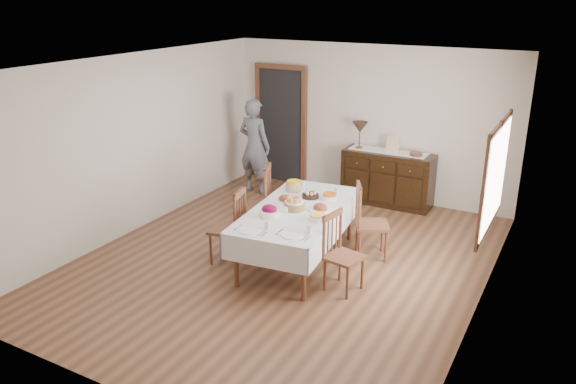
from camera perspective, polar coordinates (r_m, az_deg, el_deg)
The scene contains 26 objects.
ground at distance 7.58m, azimuth -0.36°, elevation -6.99°, with size 6.00×6.00×0.00m, color brown.
room_shell at distance 7.43m, azimuth 0.21°, elevation 5.95°, with size 5.02×6.02×2.65m.
dining_table at distance 7.32m, azimuth 1.04°, elevation -2.34°, with size 1.34×2.29×0.75m.
chair_left_near at distance 7.41m, azimuth -5.85°, elevation -3.41°, with size 0.50×0.50×1.01m.
chair_left_far at distance 8.00m, azimuth -3.16°, elevation -1.10°, with size 0.60×0.60×1.12m.
chair_right_near at distance 6.74m, azimuth 5.38°, elevation -6.07°, with size 0.47×0.47×0.96m.
chair_right_far at distance 7.57m, azimuth 8.14°, elevation -2.89°, with size 0.58×0.58×1.04m.
sideboard at distance 9.56m, azimuth 10.08°, elevation 1.40°, with size 1.50×0.55×0.90m.
person at distance 9.88m, azimuth -3.42°, elevation 4.99°, with size 0.56×0.36×1.80m, color slate.
bread_basket at distance 7.23m, azimuth 0.63°, elevation -1.19°, with size 0.27×0.27×0.17m.
egg_basket at distance 7.66m, azimuth 2.29°, elevation -0.30°, with size 0.24×0.24×0.10m.
ham_platter_a at distance 7.52m, azimuth -0.26°, elevation -0.75°, with size 0.31×0.31×0.11m.
ham_platter_b at distance 7.23m, azimuth 3.31°, elevation -1.65°, with size 0.30×0.30×0.11m.
beet_bowl at distance 7.02m, azimuth -1.89°, elevation -1.99°, with size 0.25×0.25×0.15m.
carrot_bowl at distance 7.60m, azimuth 4.21°, elevation -0.48°, with size 0.22×0.22×0.09m.
pineapple_bowl at distance 7.90m, azimuth 0.59°, elevation 0.62°, with size 0.22×0.22×0.15m.
casserole_dish at distance 6.92m, azimuth 3.05°, elevation -2.58°, with size 0.23×0.23×0.08m.
butter_dish at distance 7.18m, azimuth -0.46°, elevation -1.71°, with size 0.15×0.10×0.07m.
setting_left at distance 6.64m, azimuth -3.32°, elevation -3.72°, with size 0.43×0.31×0.10m.
setting_right at distance 6.51m, azimuth 0.99°, elevation -4.19°, with size 0.43×0.31×0.10m.
glass_far_a at distance 7.99m, azimuth 1.54°, elevation 0.71°, with size 0.07×0.07×0.11m.
glass_far_b at distance 7.79m, azimuth 5.02°, elevation 0.10°, with size 0.07×0.07×0.11m.
runner at distance 9.47m, azimuth 10.14°, elevation 4.10°, with size 1.30×0.35×0.01m.
table_lamp at distance 9.49m, azimuth 7.32°, elevation 6.47°, with size 0.26×0.26×0.46m.
picture_frame at distance 9.36m, azimuth 10.59°, elevation 4.74°, with size 0.22×0.08×0.28m.
deco_bowl at distance 9.28m, azimuth 12.87°, elevation 3.74°, with size 0.20×0.20×0.06m.
Camera 1 is at (3.29, -5.92, 3.42)m, focal length 35.00 mm.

